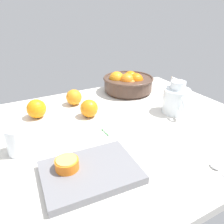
# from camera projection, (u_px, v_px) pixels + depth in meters

# --- Properties ---
(ground_plane) EXTENTS (1.11, 0.91, 0.03)m
(ground_plane) POSITION_uv_depth(u_px,v_px,m) (120.00, 129.00, 0.88)
(ground_plane) COLOR silver
(fruit_bowl) EXTENTS (0.27, 0.27, 0.12)m
(fruit_bowl) POSITION_uv_depth(u_px,v_px,m) (128.00, 83.00, 1.20)
(fruit_bowl) COLOR #473328
(fruit_bowl) RESTS_ON ground_plane
(juice_pitcher) EXTENTS (0.12, 0.15, 0.15)m
(juice_pitcher) POSITION_uv_depth(u_px,v_px,m) (176.00, 101.00, 0.96)
(juice_pitcher) COLOR white
(juice_pitcher) RESTS_ON ground_plane
(juice_glass) EXTENTS (0.07, 0.07, 0.09)m
(juice_glass) POSITION_uv_depth(u_px,v_px,m) (17.00, 142.00, 0.70)
(juice_glass) COLOR white
(juice_glass) RESTS_ON ground_plane
(cutting_board) EXTENTS (0.28, 0.21, 0.02)m
(cutting_board) POSITION_uv_depth(u_px,v_px,m) (90.00, 172.00, 0.62)
(cutting_board) COLOR slate
(cutting_board) RESTS_ON ground_plane
(orange_half_0) EXTENTS (0.07, 0.07, 0.03)m
(orange_half_0) POSITION_uv_depth(u_px,v_px,m) (67.00, 164.00, 0.61)
(orange_half_0) COLOR orange
(orange_half_0) RESTS_ON cutting_board
(loose_orange_0) EXTENTS (0.08, 0.08, 0.08)m
(loose_orange_0) POSITION_uv_depth(u_px,v_px,m) (36.00, 109.00, 0.92)
(loose_orange_0) COLOR orange
(loose_orange_0) RESTS_ON ground_plane
(loose_orange_1) EXTENTS (0.08, 0.08, 0.08)m
(loose_orange_1) POSITION_uv_depth(u_px,v_px,m) (74.00, 97.00, 1.05)
(loose_orange_1) COLOR orange
(loose_orange_1) RESTS_ON ground_plane
(loose_orange_2) EXTENTS (0.08, 0.08, 0.08)m
(loose_orange_2) POSITION_uv_depth(u_px,v_px,m) (89.00, 108.00, 0.93)
(loose_orange_2) COLOR orange
(loose_orange_2) RESTS_ON ground_plane
(herb_sprig_0) EXTENTS (0.01, 0.06, 0.01)m
(herb_sprig_0) POSITION_uv_depth(u_px,v_px,m) (105.00, 132.00, 0.83)
(herb_sprig_0) COLOR #36753E
(herb_sprig_0) RESTS_ON ground_plane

